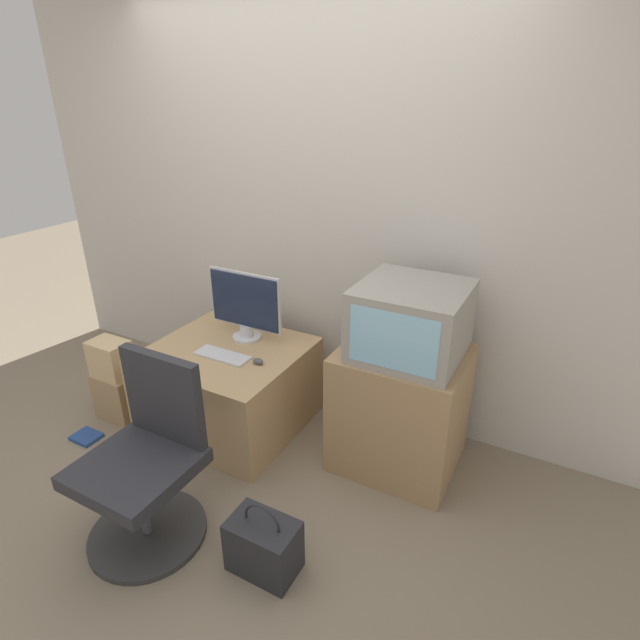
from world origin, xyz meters
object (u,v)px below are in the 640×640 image
main_monitor (245,306)px  keyboard (223,356)px  cardboard_box_lower (118,396)px  mouse (258,361)px  crt_tv (411,321)px  office_chair (147,467)px  book (86,437)px  handbag (264,545)px

main_monitor → keyboard: (0.01, -0.27, -0.22)m
keyboard → cardboard_box_lower: (-0.72, -0.22, -0.38)m
keyboard → cardboard_box_lower: keyboard is taller
mouse → crt_tv: crt_tv is taller
mouse → office_chair: (-0.07, -0.82, -0.17)m
keyboard → crt_tv: size_ratio=0.64×
mouse → crt_tv: bearing=14.1°
keyboard → crt_tv: crt_tv is taller
main_monitor → keyboard: 0.35m
keyboard → mouse: (0.24, 0.03, 0.01)m
book → keyboard: bearing=34.0°
book → cardboard_box_lower: bearing=89.4°
crt_tv → cardboard_box_lower: size_ratio=1.70×
keyboard → mouse: bearing=6.5°
cardboard_box_lower → handbag: bearing=-19.1°
keyboard → mouse: mouse is taller
main_monitor → book: (-0.71, -0.76, -0.74)m
main_monitor → cardboard_box_lower: 1.05m
cardboard_box_lower → mouse: bearing=14.3°
mouse → book: size_ratio=0.41×
keyboard → book: 1.02m
cardboard_box_lower → book: (-0.00, -0.27, -0.14)m
office_chair → keyboard: bearing=102.0°
office_chair → handbag: 0.65m
keyboard → crt_tv: 1.14m
keyboard → crt_tv: bearing=12.5°
mouse → cardboard_box_lower: size_ratio=0.22×
office_chair → cardboard_box_lower: bearing=147.2°
handbag → cardboard_box_lower: bearing=160.9°
main_monitor → handbag: 1.41m
crt_tv → handbag: bearing=-106.6°
book → main_monitor: bearing=46.9°
crt_tv → book: crt_tv is taller
main_monitor → office_chair: main_monitor is taller
mouse → crt_tv: (0.82, 0.21, 0.35)m
book → handbag: bearing=-9.2°
main_monitor → office_chair: (0.18, -1.06, -0.38)m
keyboard → cardboard_box_lower: size_ratio=1.09×
main_monitor → handbag: size_ratio=1.39×
crt_tv → office_chair: 1.45m
mouse → office_chair: size_ratio=0.08×
book → office_chair: bearing=-18.7°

